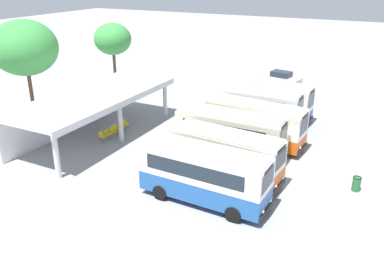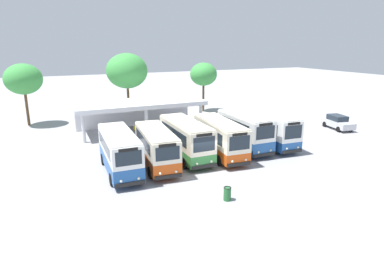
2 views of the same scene
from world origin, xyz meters
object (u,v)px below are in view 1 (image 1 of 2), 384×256
object	(u,v)px
city_bus_middle_cream	(230,134)
waiting_chair_middle_seat	(113,131)
city_bus_nearest_orange	(204,174)
waiting_chair_end_by_column	(102,136)
waiting_chair_second_from_end	(107,133)
waiting_chair_far_end_seat	(126,123)
parked_car_flank	(282,78)
city_bus_far_end_green	(270,99)
waiting_chair_fifth_seat	(121,126)
city_bus_fifth_blue	(259,108)
city_bus_fourth_amber	(254,122)
waiting_chair_fourth_seat	(116,128)
city_bus_second_in_row	(225,154)
litter_bin_apron	(356,184)

from	to	relation	value
city_bus_middle_cream	waiting_chair_middle_seat	bearing A→B (deg)	94.13
city_bus_nearest_orange	waiting_chair_end_by_column	bearing A→B (deg)	68.92
city_bus_nearest_orange	waiting_chair_second_from_end	distance (m)	11.56
waiting_chair_middle_seat	waiting_chair_far_end_seat	size ratio (longest dim) A/B	1.00
parked_car_flank	city_bus_far_end_green	bearing A→B (deg)	-170.41
waiting_chair_fifth_seat	waiting_chair_middle_seat	bearing A→B (deg)	-176.36
city_bus_middle_cream	city_bus_far_end_green	world-z (taller)	city_bus_middle_cream
city_bus_fifth_blue	city_bus_fourth_amber	bearing A→B (deg)	-168.44
waiting_chair_second_from_end	waiting_chair_fourth_seat	bearing A→B (deg)	3.94
city_bus_second_in_row	city_bus_far_end_green	distance (m)	11.95
city_bus_nearest_orange	city_bus_middle_cream	size ratio (longest dim) A/B	0.99
parked_car_flank	waiting_chair_end_by_column	size ratio (longest dim) A/B	5.02
city_bus_second_in_row	waiting_chair_end_by_column	distance (m)	10.69
city_bus_fifth_blue	city_bus_middle_cream	bearing A→B (deg)	178.88
waiting_chair_middle_seat	waiting_chair_fourth_seat	xyz separation A→B (m)	(0.60, 0.13, 0.00)
city_bus_middle_cream	waiting_chair_second_from_end	bearing A→B (deg)	97.66
waiting_chair_end_by_column	waiting_chair_middle_seat	distance (m)	1.21
waiting_chair_middle_seat	city_bus_nearest_orange	bearing A→B (deg)	-116.76
parked_car_flank	city_bus_second_in_row	bearing A→B (deg)	-173.21
city_bus_fifth_blue	waiting_chair_far_end_seat	world-z (taller)	city_bus_fifth_blue
waiting_chair_second_from_end	waiting_chair_middle_seat	xyz separation A→B (m)	(0.60, -0.05, 0.00)
city_bus_far_end_green	waiting_chair_far_end_seat	distance (m)	12.54
city_bus_far_end_green	litter_bin_apron	distance (m)	12.86
city_bus_far_end_green	waiting_chair_second_from_end	world-z (taller)	city_bus_far_end_green
parked_car_flank	waiting_chair_second_from_end	xyz separation A→B (m)	(-21.64, 7.75, -0.30)
city_bus_fourth_amber	waiting_chair_far_end_seat	world-z (taller)	city_bus_fourth_amber
waiting_chair_second_from_end	litter_bin_apron	world-z (taller)	litter_bin_apron
waiting_chair_second_from_end	waiting_chair_fourth_seat	distance (m)	1.21
city_bus_second_in_row	city_bus_fourth_amber	world-z (taller)	city_bus_fourth_amber
litter_bin_apron	waiting_chair_second_from_end	bearing A→B (deg)	91.77
waiting_chair_second_from_end	city_bus_nearest_orange	bearing A→B (deg)	-113.97
city_bus_nearest_orange	waiting_chair_second_from_end	xyz separation A→B (m)	(4.67, 10.50, -1.25)
city_bus_second_in_row	waiting_chair_fifth_seat	world-z (taller)	city_bus_second_in_row
waiting_chair_second_from_end	waiting_chair_middle_seat	size ratio (longest dim) A/B	1.00
city_bus_fourth_amber	waiting_chair_fourth_seat	distance (m)	10.94
waiting_chair_middle_seat	waiting_chair_fifth_seat	distance (m)	1.21
waiting_chair_second_from_end	litter_bin_apron	xyz separation A→B (m)	(0.56, -18.03, -0.07)
city_bus_nearest_orange	waiting_chair_fifth_seat	size ratio (longest dim) A/B	8.70
city_bus_second_in_row	waiting_chair_second_from_end	bearing A→B (deg)	80.89
city_bus_far_end_green	waiting_chair_fourth_seat	size ratio (longest dim) A/B	8.61
city_bus_far_end_green	city_bus_middle_cream	bearing A→B (deg)	179.63
city_bus_middle_cream	waiting_chair_second_from_end	size ratio (longest dim) A/B	8.76
city_bus_fifth_blue	city_bus_far_end_green	xyz separation A→B (m)	(2.98, 0.06, -0.07)
city_bus_far_end_green	waiting_chair_fourth_seat	bearing A→B (deg)	132.78
city_bus_fourth_amber	city_bus_second_in_row	bearing A→B (deg)	-178.25
city_bus_far_end_green	city_bus_nearest_orange	bearing A→B (deg)	-176.83
city_bus_nearest_orange	parked_car_flank	xyz separation A→B (m)	(26.30, 2.75, -0.95)
parked_car_flank	city_bus_fourth_amber	bearing A→B (deg)	-171.50
waiting_chair_second_from_end	waiting_chair_fifth_seat	xyz separation A→B (m)	(1.81, 0.03, 0.00)
city_bus_nearest_orange	city_bus_far_end_green	distance (m)	14.92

